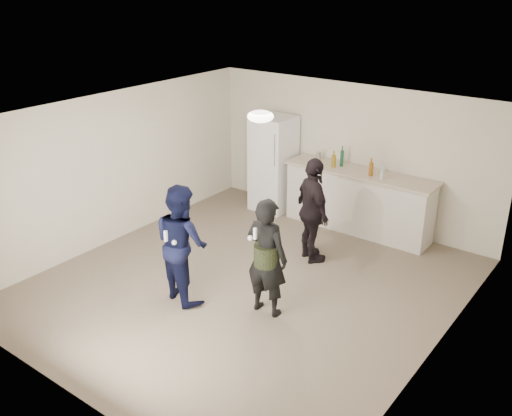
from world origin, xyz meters
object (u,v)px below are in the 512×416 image
Objects in this scene: shaker at (319,156)px; counter at (358,202)px; woman at (267,257)px; fridge at (273,164)px; spectator at (313,211)px; man at (182,243)px.

counter is at bearing -5.11° from shaker.
woman reaches higher than shaker.
fridge reaches higher than shaker.
shaker reaches higher than counter.
counter is 1.55× the size of spectator.
man is 1.00× the size of spectator.
counter is at bearing -89.40° from man.
counter is at bearing -88.15° from woman.
spectator is (-0.04, -1.45, 0.32)m from counter.
man is at bearing -75.54° from fridge.
woman is (1.15, 0.39, -0.02)m from man.
shaker is 0.10× the size of woman.
spectator reaches higher than counter.
shaker is 3.37m from woman.
shaker is 0.10× the size of spectator.
spectator is at bearing -91.58° from counter.
spectator is (0.84, -1.53, -0.33)m from shaker.
counter is 1.55× the size of man.
fridge reaches higher than counter.
man is at bearing -104.32° from counter.
man is (0.88, -3.40, -0.06)m from fridge.
shaker is at bearing -75.23° from man.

